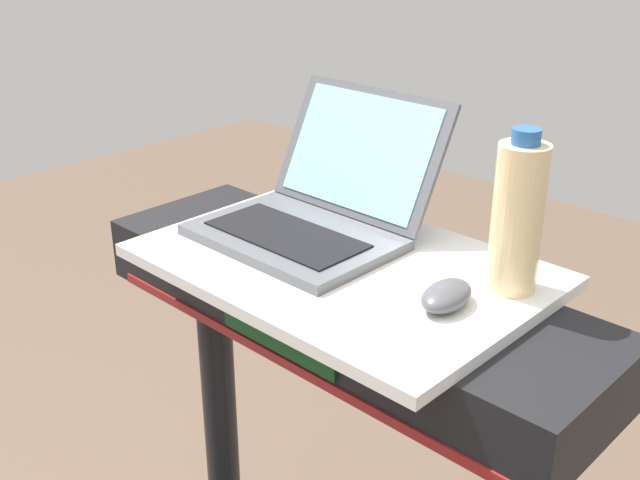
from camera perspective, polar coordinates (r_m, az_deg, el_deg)
desk_board at (r=1.23m, az=1.62°, el=-1.88°), size 0.62×0.43×0.02m
laptop at (r=1.30m, az=-0.30°, el=2.40°), size 0.33×0.33×0.22m
computer_mouse at (r=1.09m, az=9.31°, el=-4.06°), size 0.07×0.11×0.03m
water_bottle at (r=1.12m, az=14.35°, el=1.68°), size 0.07×0.07×0.24m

